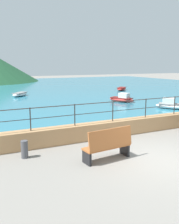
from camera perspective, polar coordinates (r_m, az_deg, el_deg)
name	(u,v)px	position (r m, az deg, el deg)	size (l,w,h in m)	color
ground_plane	(161,160)	(8.90, 16.26, -10.63)	(120.00, 120.00, 0.00)	gray
promenade_wall	(112,128)	(11.22, 5.34, -3.81)	(20.00, 0.56, 0.70)	tan
railing	(113,107)	(11.01, 5.43, 1.10)	(18.44, 0.04, 0.90)	#383330
lake_water	(19,89)	(32.54, -15.98, 5.03)	(64.00, 44.32, 0.06)	teal
bench_main	(108,145)	(8.37, 4.39, -7.51)	(1.74, 0.71, 1.13)	#B76633
bollard	(25,149)	(8.93, -14.81, -8.35)	(0.24, 0.24, 0.62)	#4C4C51
boat_1	(171,105)	(18.64, 18.40, 1.58)	(2.17, 2.34, 0.76)	white
boat_2	(122,89)	(30.26, 7.43, 5.37)	(2.30, 2.22, 0.36)	red
boat_4	(122,99)	(21.06, 7.54, 3.08)	(1.81, 2.46, 0.76)	red
boat_5	(20,94)	(25.54, -15.80, 4.00)	(2.17, 2.34, 0.36)	white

